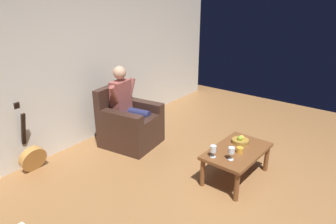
{
  "coord_description": "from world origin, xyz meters",
  "views": [
    {
      "loc": [
        2.92,
        1.01,
        2.29
      ],
      "look_at": [
        -0.18,
        -1.36,
        0.75
      ],
      "focal_mm": 32.9,
      "sensor_mm": 36.0,
      "label": 1
    }
  ],
  "objects": [
    {
      "name": "armchair",
      "position": [
        -0.23,
        -2.18,
        0.33
      ],
      "size": [
        0.85,
        0.89,
        0.93
      ],
      "rotation": [
        0.0,
        0.0,
        0.14
      ],
      "color": "#38231B",
      "rests_on": "ground"
    },
    {
      "name": "coffee_table",
      "position": [
        -0.36,
        -0.39,
        0.35
      ],
      "size": [
        0.96,
        0.61,
        0.41
      ],
      "rotation": [
        0.0,
        0.0,
        -0.04
      ],
      "color": "brown",
      "rests_on": "ground"
    },
    {
      "name": "person_seated",
      "position": [
        -0.23,
        -2.17,
        0.66
      ],
      "size": [
        0.61,
        0.64,
        1.25
      ],
      "rotation": [
        0.0,
        0.0,
        0.14
      ],
      "color": "#904943",
      "rests_on": "ground"
    },
    {
      "name": "candle_jar",
      "position": [
        -0.31,
        -0.33,
        0.45
      ],
      "size": [
        0.08,
        0.08,
        0.07
      ],
      "primitive_type": "cylinder",
      "color": "gold",
      "rests_on": "coffee_table"
    },
    {
      "name": "ground_plane",
      "position": [
        0.0,
        0.0,
        0.0
      ],
      "size": [
        7.45,
        7.45,
        0.0
      ],
      "primitive_type": "plane",
      "color": "olive"
    },
    {
      "name": "wine_glass_far",
      "position": [
        -0.08,
        -0.34,
        0.53
      ],
      "size": [
        0.08,
        0.08,
        0.16
      ],
      "color": "silver",
      "rests_on": "coffee_table"
    },
    {
      "name": "wall_back",
      "position": [
        0.0,
        -2.86,
        1.34
      ],
      "size": [
        6.61,
        0.06,
        2.69
      ],
      "primitive_type": "cube",
      "color": "silver",
      "rests_on": "ground"
    },
    {
      "name": "guitar",
      "position": [
        1.14,
        -2.66,
        0.21
      ],
      "size": [
        0.36,
        0.32,
        0.95
      ],
      "color": "#BA813E",
      "rests_on": "ground"
    },
    {
      "name": "fruit_bowl",
      "position": [
        -0.56,
        -0.44,
        0.45
      ],
      "size": [
        0.22,
        0.22,
        0.11
      ],
      "color": "olive",
      "rests_on": "coffee_table"
    },
    {
      "name": "wine_glass_near",
      "position": [
        -0.01,
        -0.55,
        0.51
      ],
      "size": [
        0.07,
        0.07,
        0.15
      ],
      "color": "silver",
      "rests_on": "coffee_table"
    }
  ]
}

